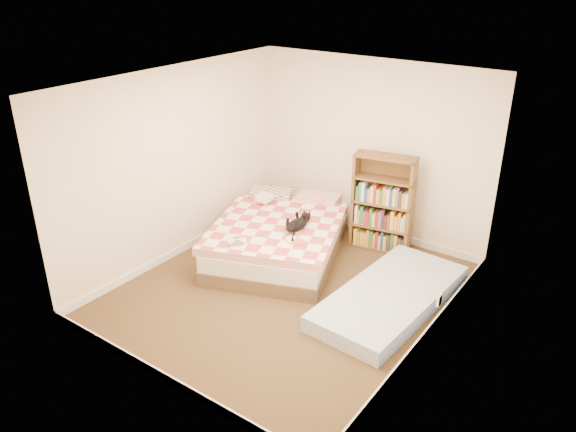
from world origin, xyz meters
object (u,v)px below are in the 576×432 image
Objects in this scene: floor_mattress at (390,297)px; black_cat at (299,223)px; white_dog at (264,198)px; bookshelf at (382,214)px; bed at (281,236)px.

black_cat is at bearing 176.91° from floor_mattress.
bookshelf is at bearing 22.96° from white_dog.
black_cat is 0.95m from white_dog.
white_dog is (-1.52, -0.65, 0.08)m from bookshelf.
black_cat is at bearing -24.79° from white_dog.
bookshelf reaches higher than bed.
black_cat is 2.20× the size of white_dog.
white_dog is (-0.51, 0.29, 0.33)m from bed.
bookshelf is 1.66m from white_dog.
bookshelf is 1.24m from black_cat.
black_cat reaches higher than white_dog.
bookshelf reaches higher than black_cat.
bookshelf is at bearing 125.34° from floor_mattress.
bed is 0.67m from white_dog.
bookshelf is at bearing 52.75° from black_cat.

